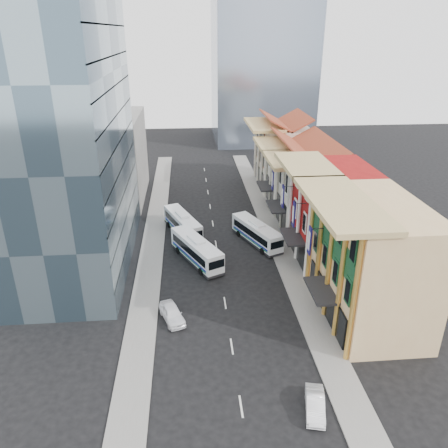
{
  "coord_description": "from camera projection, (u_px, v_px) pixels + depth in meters",
  "views": [
    {
      "loc": [
        -3.45,
        -30.76,
        26.38
      ],
      "look_at": [
        0.67,
        17.05,
        5.15
      ],
      "focal_mm": 35.0,
      "sensor_mm": 36.0,
      "label": 1
    }
  ],
  "objects": [
    {
      "name": "office_block_far",
      "position": [
        112.0,
        157.0,
        73.15
      ],
      "size": [
        10.0,
        18.0,
        14.0
      ],
      "primitive_type": "cube",
      "color": "gray",
      "rests_on": "ground"
    },
    {
      "name": "sedan_left",
      "position": [
        172.0,
        313.0,
        43.27
      ],
      "size": [
        3.09,
        4.69,
        1.48
      ],
      "primitive_type": "imported",
      "rotation": [
        0.0,
        0.0,
        0.33
      ],
      "color": "white",
      "rests_on": "ground"
    },
    {
      "name": "sidewalk_left",
      "position": [
        153.0,
        246.0,
        58.31
      ],
      "size": [
        3.0,
        90.0,
        0.15
      ],
      "primitive_type": "cube",
      "color": "slate",
      "rests_on": "ground"
    },
    {
      "name": "shophouse_cream_far",
      "position": [
        283.0,
        156.0,
        79.75
      ],
      "size": [
        8.0,
        12.0,
        11.0
      ],
      "primitive_type": "cube",
      "color": "beige",
      "rests_on": "ground"
    },
    {
      "name": "ground",
      "position": [
        233.0,
        354.0,
        38.97
      ],
      "size": [
        200.0,
        200.0,
        0.0
      ],
      "primitive_type": "plane",
      "color": "black",
      "rests_on": "ground"
    },
    {
      "name": "shophouse_cream_mid",
      "position": [
        296.0,
        176.0,
        70.39
      ],
      "size": [
        8.0,
        9.0,
        10.0
      ],
      "primitive_type": "cube",
      "color": "beige",
      "rests_on": "ground"
    },
    {
      "name": "shophouse_tan",
      "position": [
        372.0,
        261.0,
        42.19
      ],
      "size": [
        8.0,
        14.0,
        12.0
      ],
      "primitive_type": "cube",
      "color": "#DDB77F",
      "rests_on": "ground"
    },
    {
      "name": "sidewalk_right",
      "position": [
        278.0,
        241.0,
        59.65
      ],
      "size": [
        3.0,
        90.0,
        0.15
      ],
      "primitive_type": "cube",
      "color": "slate",
      "rests_on": "ground"
    },
    {
      "name": "shophouse_cream_near",
      "position": [
        311.0,
        195.0,
        62.19
      ],
      "size": [
        8.0,
        9.0,
        10.0
      ],
      "primitive_type": "cube",
      "color": "beige",
      "rests_on": "ground"
    },
    {
      "name": "bus_left_near",
      "position": [
        196.0,
        250.0,
        54.02
      ],
      "size": [
        6.51,
        10.12,
        3.24
      ],
      "primitive_type": null,
      "rotation": [
        0.0,
        0.0,
        0.45
      ],
      "color": "white",
      "rests_on": "ground"
    },
    {
      "name": "shophouse_red",
      "position": [
        333.0,
        214.0,
        53.13
      ],
      "size": [
        8.0,
        10.0,
        12.0
      ],
      "primitive_type": "cube",
      "color": "maroon",
      "rests_on": "ground"
    },
    {
      "name": "sedan_right",
      "position": [
        315.0,
        404.0,
        32.85
      ],
      "size": [
        2.18,
        4.09,
        1.28
      ],
      "primitive_type": "imported",
      "rotation": [
        0.0,
        0.0,
        -0.22
      ],
      "color": "silver",
      "rests_on": "ground"
    },
    {
      "name": "bus_right",
      "position": [
        257.0,
        233.0,
        58.74
      ],
      "size": [
        5.95,
        9.77,
        3.1
      ],
      "primitive_type": null,
      "rotation": [
        0.0,
        0.0,
        0.41
      ],
      "color": "white",
      "rests_on": "ground"
    },
    {
      "name": "office_tower",
      "position": [
        66.0,
        142.0,
        48.88
      ],
      "size": [
        12.0,
        26.0,
        30.0
      ],
      "primitive_type": "cube",
      "color": "#425969",
      "rests_on": "ground"
    },
    {
      "name": "bus_left_far",
      "position": [
        183.0,
        224.0,
        61.51
      ],
      "size": [
        5.59,
        9.86,
        3.11
      ],
      "primitive_type": null,
      "rotation": [
        0.0,
        0.0,
        0.37
      ],
      "color": "white",
      "rests_on": "ground"
    }
  ]
}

